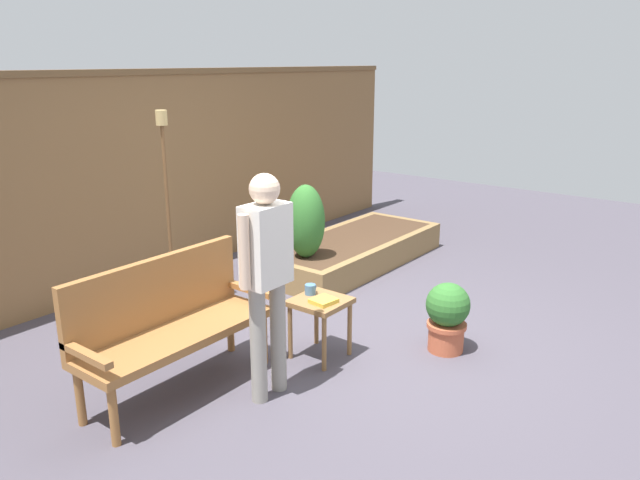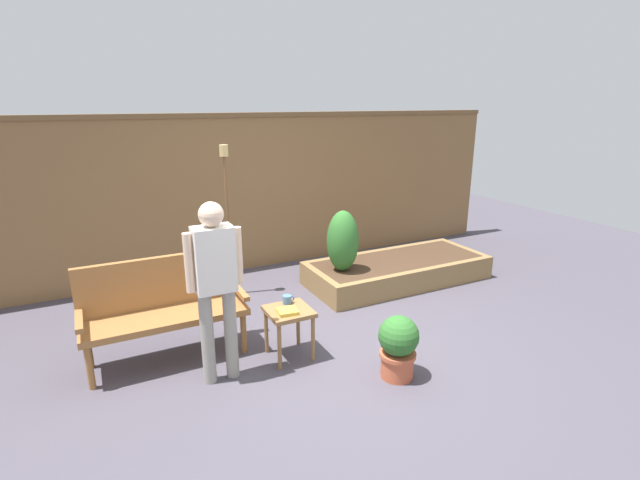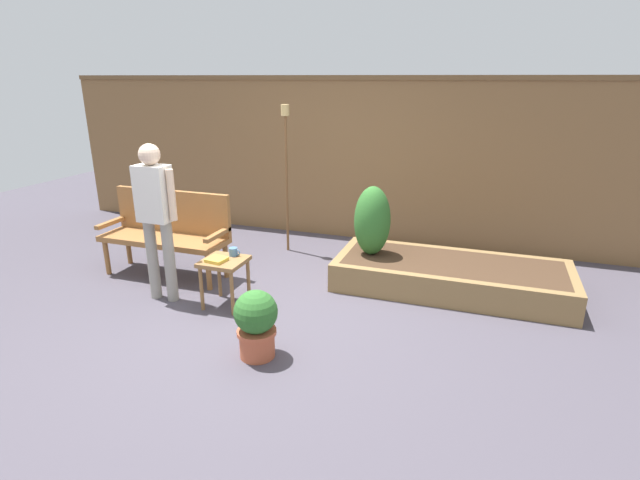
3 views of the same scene
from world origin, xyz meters
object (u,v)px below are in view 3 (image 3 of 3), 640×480
object	(u,v)px
side_table	(224,268)
book_on_table	(217,260)
garden_bench	(168,227)
person_by_bench	(155,210)
tiki_torch	(286,154)
potted_boxwood	(256,322)
cup_on_table	(234,252)
shrub_near_bench	(372,221)

from	to	relation	value
side_table	book_on_table	size ratio (longest dim) A/B	2.76
garden_bench	person_by_bench	distance (m)	0.81
tiki_torch	person_by_bench	distance (m)	1.89
potted_boxwood	tiki_torch	world-z (taller)	tiki_torch
side_table	book_on_table	distance (m)	0.12
potted_boxwood	person_by_bench	bearing A→B (deg)	154.26
side_table	book_on_table	xyz separation A→B (m)	(-0.04, -0.06, 0.10)
cup_on_table	person_by_bench	distance (m)	0.84
book_on_table	shrub_near_bench	world-z (taller)	shrub_near_bench
potted_boxwood	tiki_torch	distance (m)	2.70
book_on_table	person_by_bench	distance (m)	0.77
shrub_near_bench	tiki_torch	size ratio (longest dim) A/B	0.41
tiki_torch	person_by_bench	world-z (taller)	tiki_torch
cup_on_table	side_table	bearing A→B (deg)	-107.43
garden_bench	side_table	world-z (taller)	garden_bench
side_table	person_by_bench	size ratio (longest dim) A/B	0.31
book_on_table	person_by_bench	size ratio (longest dim) A/B	0.11
tiki_torch	person_by_bench	size ratio (longest dim) A/B	1.17
cup_on_table	potted_boxwood	size ratio (longest dim) A/B	0.21
garden_bench	tiki_torch	xyz separation A→B (m)	(0.96, 1.14, 0.70)
garden_bench	person_by_bench	size ratio (longest dim) A/B	0.92
book_on_table	potted_boxwood	bearing A→B (deg)	-35.15
garden_bench	side_table	xyz separation A→B (m)	(1.01, -0.54, -0.15)
potted_boxwood	cup_on_table	bearing A→B (deg)	127.48
potted_boxwood	person_by_bench	distance (m)	1.64
garden_bench	shrub_near_bench	xyz separation A→B (m)	(2.20, 0.55, 0.13)
book_on_table	shrub_near_bench	xyz separation A→B (m)	(1.23, 1.16, 0.18)
cup_on_table	person_by_bench	size ratio (longest dim) A/B	0.08
potted_boxwood	tiki_torch	xyz separation A→B (m)	(-0.75, 2.42, 0.93)
garden_bench	shrub_near_bench	bearing A→B (deg)	14.05
book_on_table	tiki_torch	xyz separation A→B (m)	(-0.01, 1.75, 0.74)
tiki_torch	person_by_bench	bearing A→B (deg)	-109.28
side_table	cup_on_table	world-z (taller)	cup_on_table
shrub_near_bench	potted_boxwood	bearing A→B (deg)	-104.95
garden_bench	book_on_table	bearing A→B (deg)	-31.96
shrub_near_bench	side_table	bearing A→B (deg)	-137.28
side_table	person_by_bench	xyz separation A→B (m)	(-0.67, -0.07, 0.54)
cup_on_table	book_on_table	xyz separation A→B (m)	(-0.08, -0.19, -0.02)
garden_bench	potted_boxwood	bearing A→B (deg)	-36.75
person_by_bench	side_table	bearing A→B (deg)	6.39
cup_on_table	tiki_torch	distance (m)	1.72
cup_on_table	shrub_near_bench	xyz separation A→B (m)	(1.15, 0.97, 0.16)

